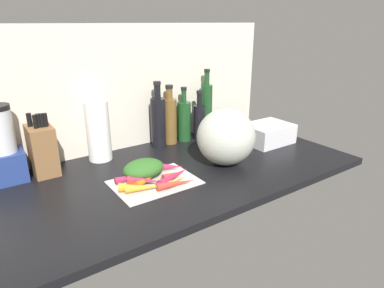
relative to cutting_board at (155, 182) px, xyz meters
The scene contains 27 objects.
ground_plane 10.64cm from the cutting_board, 39.14° to the left, with size 170.00×80.00×3.00cm, color black.
wall_back 54.56cm from the cutting_board, 79.80° to the left, with size 170.00×3.00×60.00cm, color beige.
cutting_board is the anchor object (origin of this frame).
carrot_0 10.61cm from the cutting_board, 86.71° to the left, with size 2.24×2.24×15.25cm, color orange.
carrot_1 4.38cm from the cutting_board, behind, with size 2.96×2.96×11.16cm, color orange.
carrot_2 11.49cm from the cutting_board, 161.79° to the right, with size 3.48×3.48×11.02cm, color orange.
carrot_3 8.72cm from the cutting_board, 128.62° to the left, with size 2.95×2.95×15.43cm, color red.
carrot_4 8.64cm from the cutting_board, 139.16° to the left, with size 2.77×2.77×15.43cm, color #B2264C.
carrot_5 10.31cm from the cutting_board, 66.91° to the left, with size 2.96×2.96×16.66cm, color orange.
carrot_6 8.03cm from the cutting_board, 28.03° to the right, with size 3.42×3.42×17.95cm, color #B2264C.
carrot_7 10.57cm from the cutting_board, 64.56° to the right, with size 3.03×3.03×15.82cm, color red.
carrot_8 9.44cm from the cutting_board, 143.25° to the right, with size 3.37×3.37×14.00cm, color orange.
carrot_9 5.16cm from the cutting_board, behind, with size 3.47×3.47×13.34cm, color #B2264C.
carrot_10 11.71cm from the cutting_board, 27.23° to the left, with size 3.47×3.47×10.99cm, color #B2264C.
carrot_11 8.03cm from the cutting_board, 56.17° to the right, with size 2.26×2.26×14.52cm, color orange.
carrot_12 8.35cm from the cutting_board, 10.93° to the right, with size 2.69×2.69×10.46cm, color red.
carrot_greens_pile 7.47cm from the cutting_board, 104.60° to the left, with size 17.18×13.22×7.27cm, color #2D6023.
winter_squash 38.08cm from the cutting_board, ahead, with size 26.13×25.86×25.22cm, color #B2B7A8.
knife_block 49.44cm from the cutting_board, 133.89° to the left, with size 9.55×14.91×26.13cm.
blender_appliance 60.92cm from the cutting_board, 142.90° to the left, with size 13.70×13.70×31.15cm.
paper_towel_roll 39.51cm from the cutting_board, 103.64° to the left, with size 10.65×10.65×27.69cm, color white.
bottle_0 44.51cm from the cutting_board, 58.09° to the left, with size 7.45×7.45×33.36cm.
bottle_1 49.23cm from the cutting_board, 51.17° to the left, with size 7.28×7.28×30.69cm.
bottle_2 54.03cm from the cutting_board, 43.61° to the left, with size 7.24×7.24×28.88cm.
bottle_3 58.36cm from the cutting_board, 36.15° to the left, with size 6.22×6.22×26.54cm.
bottle_4 67.38cm from the cutting_board, 34.81° to the left, with size 6.34×6.34×36.73cm.
dish_rack 73.01cm from the cutting_board, ahead, with size 24.20×19.01×10.03cm, color silver.
Camera 1 is at (-65.04, -114.87, 60.82)cm, focal length 31.57 mm.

